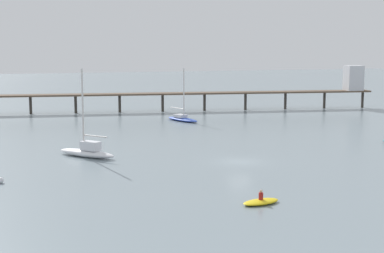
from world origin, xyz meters
name	(u,v)px	position (x,y,z in m)	size (l,w,h in m)	color
ground_plane	(239,162)	(0.00, 0.00, 0.00)	(400.00, 400.00, 0.00)	gray
pier	(213,89)	(13.39, 45.61, 4.02)	(88.79, 15.96, 8.28)	brown
sailboat_white	(87,150)	(-15.07, 7.56, 0.73)	(6.32, 6.74, 9.76)	white
sailboat_blue	(182,118)	(3.57, 33.12, 0.51)	(4.52, 7.45, 8.58)	#2D4CB7
dinghy_yellow	(261,201)	(-4.58, -15.47, 0.20)	(3.42, 2.06, 1.14)	yellow
mooring_buoy_near	(1,180)	(-24.06, -2.24, 0.27)	(0.54, 0.54, 0.54)	silver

